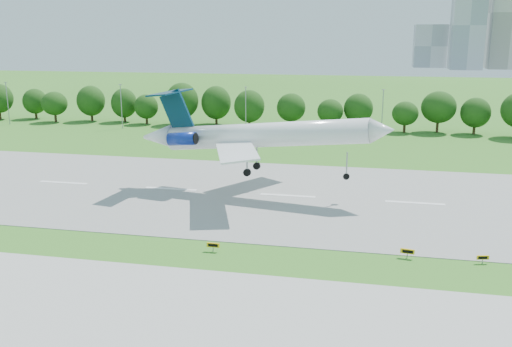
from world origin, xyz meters
name	(u,v)px	position (x,y,z in m)	size (l,w,h in m)	color
ground	(256,252)	(0.00, 0.00, 0.00)	(600.00, 600.00, 0.00)	#2F691B
runway	(288,196)	(0.00, 25.00, 0.04)	(400.00, 45.00, 0.08)	gray
taxiway	(215,325)	(0.00, -18.00, 0.04)	(400.00, 23.00, 0.08)	#ADADA8
tree_line	(326,107)	(0.00, 92.00, 6.19)	(288.40, 8.40, 10.40)	#382314
light_poles	(312,111)	(-2.50, 82.00, 6.34)	(175.90, 0.25, 12.19)	gray
skyline	(502,26)	(100.16, 390.61, 30.46)	(127.00, 52.00, 80.00)	#B2B2B7
airliner	(253,134)	(-5.85, 25.24, 9.89)	(42.42, 30.56, 13.29)	white
taxi_sign_left	(213,245)	(-5.11, -0.84, 0.82)	(1.59, 0.21, 1.12)	gray
taxi_sign_centre	(407,251)	(17.77, 1.83, 0.85)	(1.65, 0.43, 1.15)	gray
taxi_sign_right	(483,258)	(26.16, 1.96, 0.73)	(1.41, 0.48, 0.99)	gray
service_vehicle_a	(260,130)	(-16.45, 83.22, 0.62)	(1.30, 3.74, 1.23)	white
service_vehicle_b	(229,134)	(-23.20, 76.75, 0.56)	(1.32, 3.28, 1.12)	silver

